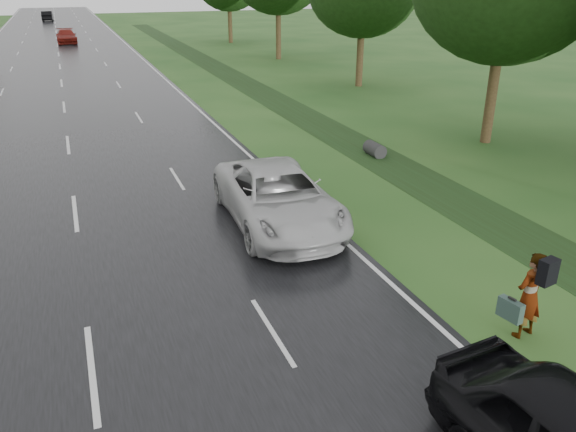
% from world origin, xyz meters
% --- Properties ---
extents(ground, '(220.00, 220.00, 0.00)m').
position_xyz_m(ground, '(0.00, 0.00, 0.00)').
color(ground, '#234D1B').
rests_on(ground, ground).
extents(road, '(14.00, 180.00, 0.04)m').
position_xyz_m(road, '(0.00, 45.00, 0.02)').
color(road, black).
rests_on(road, ground).
extents(edge_stripe_east, '(0.12, 180.00, 0.01)m').
position_xyz_m(edge_stripe_east, '(6.75, 45.00, 0.04)').
color(edge_stripe_east, silver).
rests_on(edge_stripe_east, road).
extents(center_line, '(0.12, 180.00, 0.01)m').
position_xyz_m(center_line, '(0.00, 45.00, 0.04)').
color(center_line, silver).
rests_on(center_line, road).
extents(drainage_ditch, '(2.20, 120.00, 0.56)m').
position_xyz_m(drainage_ditch, '(11.50, 18.71, 0.04)').
color(drainage_ditch, '#1D3012').
rests_on(drainage_ditch, ground).
extents(pedestrian, '(0.91, 0.70, 1.85)m').
position_xyz_m(pedestrian, '(8.18, -1.92, 0.95)').
color(pedestrian, '#A5998C').
rests_on(pedestrian, ground).
extents(white_pickup, '(3.00, 6.05, 1.65)m').
position_xyz_m(white_pickup, '(5.50, 5.00, 0.86)').
color(white_pickup, '#BBBBBB').
rests_on(white_pickup, road).
extents(far_car_red, '(2.07, 4.90, 1.41)m').
position_xyz_m(far_car_red, '(1.00, 57.32, 0.75)').
color(far_car_red, maroon).
rests_on(far_car_red, road).
extents(far_car_dark, '(1.74, 4.54, 1.48)m').
position_xyz_m(far_car_dark, '(-1.00, 92.13, 0.78)').
color(far_car_dark, black).
rests_on(far_car_dark, road).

